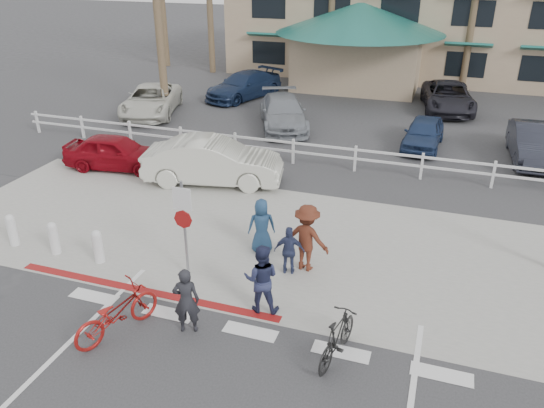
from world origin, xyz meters
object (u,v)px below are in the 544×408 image
(bike_red, at_px, (116,313))
(car_white_sedan, at_px, (213,161))
(sign_post, at_px, (185,225))
(car_red_compact, at_px, (116,152))
(bike_black, at_px, (337,338))

(bike_red, bearing_deg, car_white_sedan, -57.62)
(sign_post, height_order, car_red_compact, sign_post)
(bike_red, relative_size, bike_black, 1.21)
(sign_post, bearing_deg, car_white_sedan, 108.10)
(bike_red, distance_m, car_white_sedan, 8.32)
(sign_post, bearing_deg, car_red_compact, 135.77)
(sign_post, xyz_separation_m, bike_black, (4.23, -1.78, -0.94))
(car_red_compact, bearing_deg, bike_red, -154.88)
(bike_black, bearing_deg, bike_red, 20.73)
(sign_post, distance_m, bike_red, 2.72)
(bike_red, xyz_separation_m, car_red_compact, (-5.50, 8.26, 0.11))
(sign_post, relative_size, bike_red, 1.41)
(bike_red, xyz_separation_m, bike_black, (4.62, 0.76, -0.03))
(bike_red, relative_size, car_red_compact, 0.54)
(car_red_compact, bearing_deg, sign_post, -142.76)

